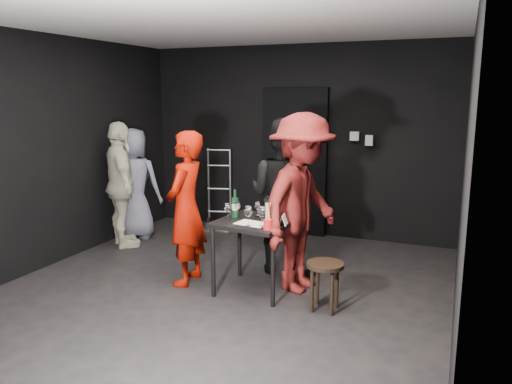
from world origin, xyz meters
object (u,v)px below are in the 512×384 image
at_px(woman_black, 283,183).
at_px(tasting_table, 255,230).
at_px(server_red, 186,201).
at_px(man_maroon, 302,183).
at_px(breadstick_cup, 268,217).
at_px(wine_bottle, 235,207).
at_px(hand_truck, 219,214).
at_px(bystander_grey, 134,182).
at_px(stool, 325,272).
at_px(bystander_cream, 120,178).

bearing_deg(woman_black, tasting_table, 95.75).
distance_m(tasting_table, server_red, 0.81).
height_order(server_red, man_maroon, man_maroon).
distance_m(woman_black, man_maroon, 0.57).
bearing_deg(breadstick_cup, wine_bottle, 147.64).
relative_size(hand_truck, server_red, 0.67).
bearing_deg(breadstick_cup, bystander_grey, 150.94).
distance_m(stool, bystander_cream, 3.21).
distance_m(woman_black, wine_bottle, 0.71).
height_order(tasting_table, breadstick_cup, breadstick_cup).
bearing_deg(bystander_cream, woman_black, -140.92).
xyz_separation_m(woman_black, wine_bottle, (-0.31, -0.62, -0.17)).
bearing_deg(breadstick_cup, bystander_cream, 157.91).
distance_m(stool, bystander_grey, 3.43).
bearing_deg(hand_truck, breadstick_cup, -70.46).
bearing_deg(woman_black, breadstick_cup, 112.70).
distance_m(bystander_cream, bystander_grey, 0.46).
height_order(tasting_table, server_red, server_red).
bearing_deg(bystander_grey, hand_truck, -146.85).
bearing_deg(man_maroon, bystander_grey, 84.45).
bearing_deg(bystander_grey, breadstick_cup, 139.32).
bearing_deg(breadstick_cup, server_red, 168.85).
height_order(hand_truck, woman_black, woman_black).
bearing_deg(wine_bottle, bystander_cream, 160.74).
height_order(bystander_grey, breadstick_cup, bystander_grey).
bearing_deg(bystander_cream, hand_truck, -79.90).
bearing_deg(server_red, hand_truck, -168.60).
height_order(tasting_table, woman_black, woman_black).
distance_m(bystander_cream, breadstick_cup, 2.67).
bearing_deg(woman_black, stool, 141.97).
bearing_deg(bystander_cream, bystander_grey, -35.49).
height_order(hand_truck, wine_bottle, hand_truck).
height_order(server_red, bystander_grey, server_red).
bearing_deg(man_maroon, wine_bottle, 118.29).
relative_size(bystander_cream, bystander_grey, 1.15).
relative_size(tasting_table, stool, 1.60).
distance_m(tasting_table, bystander_grey, 2.60).
height_order(stool, man_maroon, man_maroon).
relative_size(bystander_cream, wine_bottle, 6.24).
xyz_separation_m(stool, server_red, (-1.56, 0.14, 0.52)).
relative_size(hand_truck, stool, 2.58).
xyz_separation_m(tasting_table, man_maroon, (0.43, 0.22, 0.48)).
bearing_deg(hand_truck, wine_bottle, -75.65).
height_order(server_red, wine_bottle, server_red).
xyz_separation_m(bystander_cream, bystander_grey, (-0.10, 0.43, -0.12)).
relative_size(stool, breadstick_cup, 1.70).
height_order(woman_black, wine_bottle, woman_black).
bearing_deg(hand_truck, man_maroon, -60.82).
bearing_deg(woman_black, hand_truck, -30.21).
bearing_deg(woman_black, bystander_cream, 10.08).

